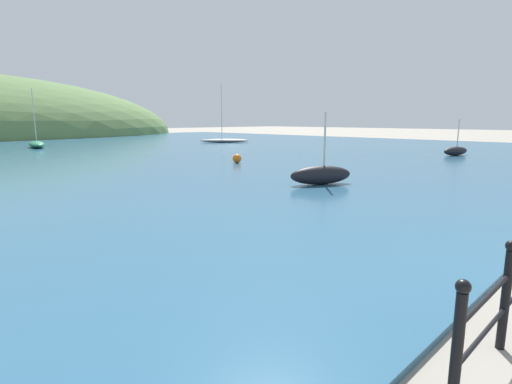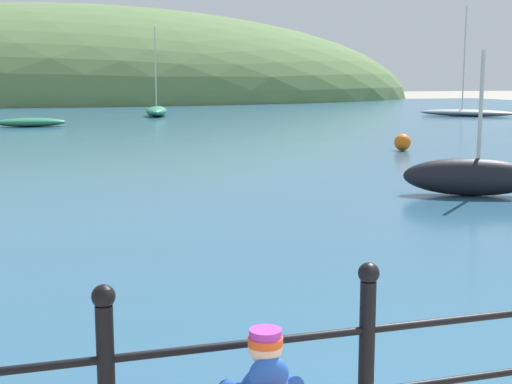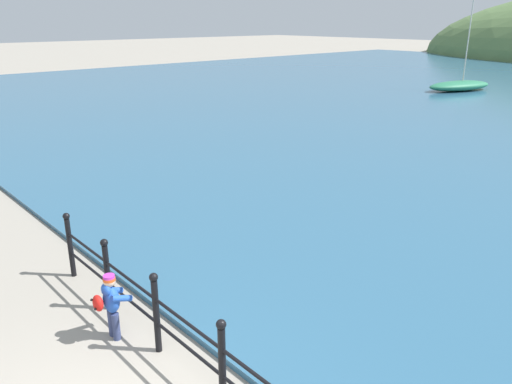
{
  "view_description": "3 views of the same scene",
  "coord_description": "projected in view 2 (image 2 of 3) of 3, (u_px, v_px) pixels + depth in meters",
  "views": [
    {
      "loc": [
        -7.22,
        0.57,
        2.43
      ],
      "look_at": [
        -1.64,
        6.18,
        0.99
      ],
      "focal_mm": 28.0,
      "sensor_mm": 36.0,
      "label": 1
    },
    {
      "loc": [
        -2.86,
        -1.95,
        2.21
      ],
      "look_at": [
        -0.43,
        5.99,
        0.87
      ],
      "focal_mm": 50.0,
      "sensor_mm": 36.0,
      "label": 2
    },
    {
      "loc": [
        4.07,
        -1.38,
        4.36
      ],
      "look_at": [
        -2.86,
        4.85,
        1.11
      ],
      "focal_mm": 35.0,
      "sensor_mm": 36.0,
      "label": 3
    }
  ],
  "objects": [
    {
      "name": "iron_railing",
      "position": [
        477.0,
        346.0,
        4.21
      ],
      "size": [
        7.3,
        0.12,
        1.21
      ],
      "color": "black",
      "rests_on": "ground"
    },
    {
      "name": "boat_far_left",
      "position": [
        30.0,
        122.0,
        30.73
      ],
      "size": [
        3.02,
        1.06,
        0.38
      ],
      "color": "#287551",
      "rests_on": "water"
    },
    {
      "name": "boat_nearest_quay",
      "position": [
        157.0,
        111.0,
        39.22
      ],
      "size": [
        1.9,
        4.04,
        4.82
      ],
      "color": "#287551",
      "rests_on": "water"
    },
    {
      "name": "far_hillside",
      "position": [
        67.0,
        101.0,
        68.44
      ],
      "size": [
        69.65,
        38.31,
        17.97
      ],
      "color": "#567542",
      "rests_on": "ground"
    },
    {
      "name": "boat_white_sailboat",
      "position": [
        467.0,
        112.0,
        39.11
      ],
      "size": [
        4.62,
        4.35,
        5.95
      ],
      "color": "gray",
      "rests_on": "water"
    },
    {
      "name": "mooring_buoy",
      "position": [
        403.0,
        142.0,
        20.76
      ],
      "size": [
        0.48,
        0.48,
        0.48
      ],
      "primitive_type": "sphere",
      "color": "orange",
      "rests_on": "water"
    },
    {
      "name": "water",
      "position": [
        102.0,
        124.0,
        33.22
      ],
      "size": [
        80.0,
        60.0,
        0.1
      ],
      "primitive_type": "cube",
      "color": "#2D5B7A",
      "rests_on": "ground"
    },
    {
      "name": "boat_green_fishing",
      "position": [
        471.0,
        176.0,
        12.82
      ],
      "size": [
        2.41,
        1.63,
        2.59
      ],
      "color": "black",
      "rests_on": "water"
    }
  ]
}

